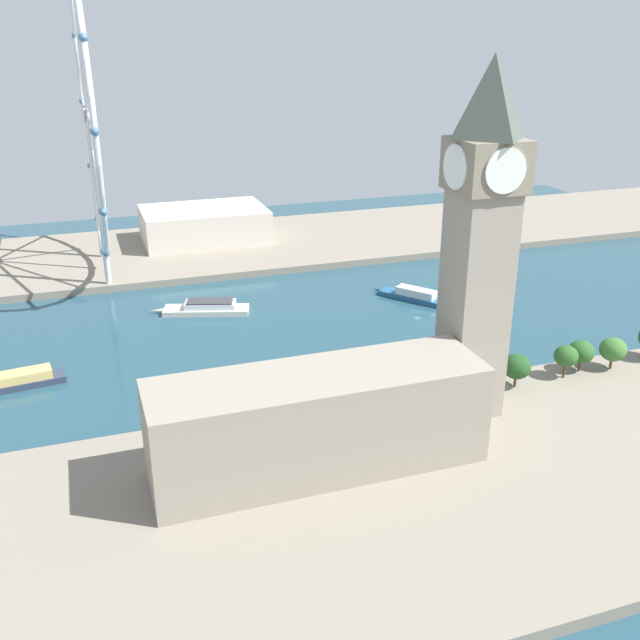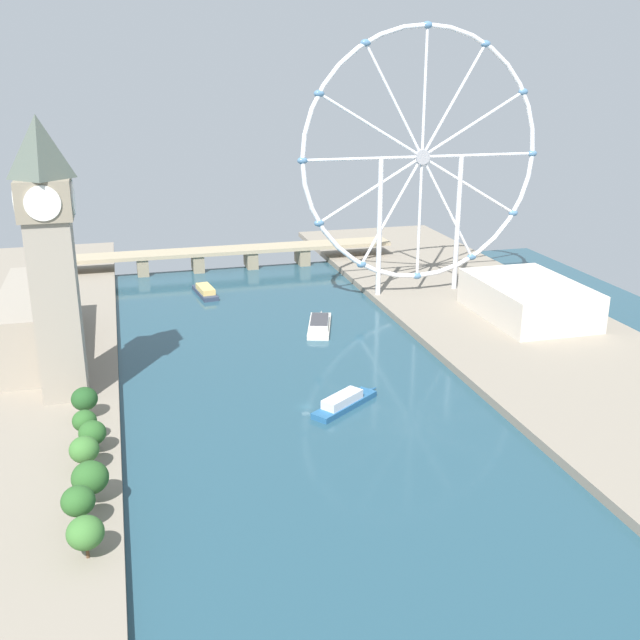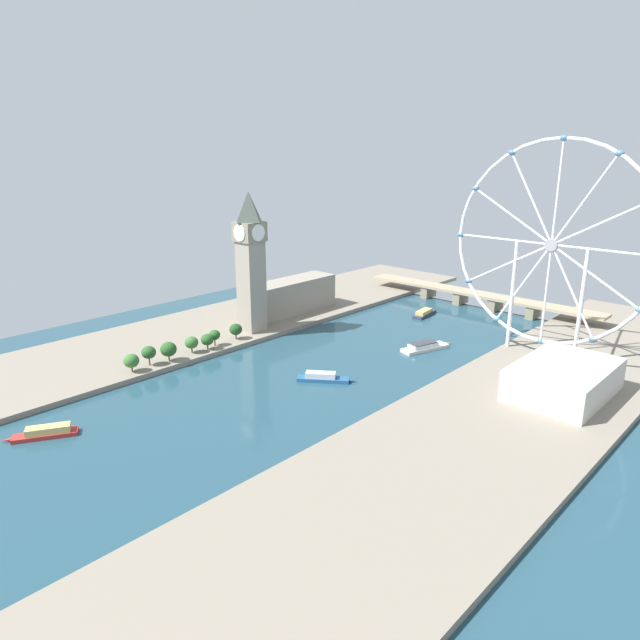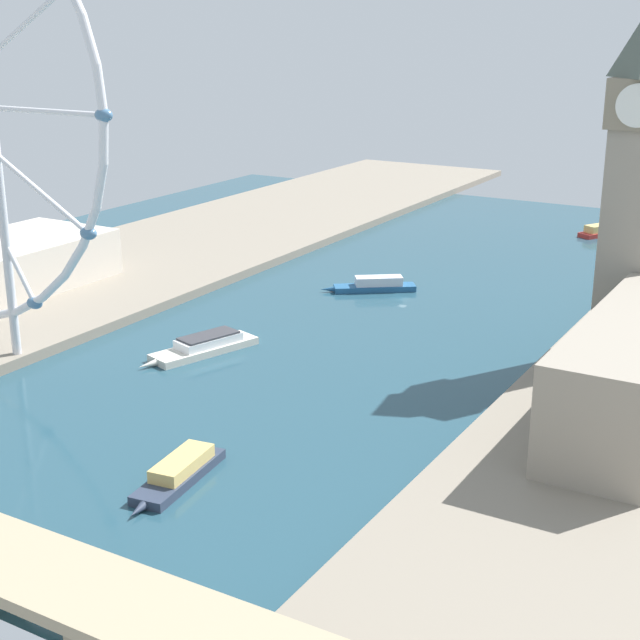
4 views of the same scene
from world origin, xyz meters
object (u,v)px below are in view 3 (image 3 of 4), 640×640
Objects in this scene: tour_boat_0 at (323,378)px; tour_boat_3 at (425,347)px; parliament_block at (289,296)px; clock_tower at (250,260)px; river_bridge at (478,296)px; ferris_wheel at (552,246)px; riverside_hall at (564,379)px; tour_boat_2 at (424,313)px; tour_boat_1 at (46,432)px.

tour_boat_0 is 80.30m from tour_boat_3.
parliament_block is 2.10× the size of tour_boat_3.
clock_tower is 0.47× the size of river_bridge.
clock_tower is 181.21m from ferris_wheel.
riverside_hall is 120.87m from tour_boat_0.
tour_boat_2 is at bearing 50.55° from tour_boat_3.
riverside_hall is 0.31× the size of river_bridge.
parliament_block reaches higher than tour_boat_0.
clock_tower reaches higher than tour_boat_1.
tour_boat_0 is 0.94× the size of tour_boat_2.
river_bridge is (-115.03, 129.13, -2.54)m from riverside_hall.
tour_boat_2 is at bearing 62.77° from clock_tower.
tour_boat_0 is 135.12m from tour_boat_1.
parliament_block reaches higher than river_bridge.
tour_boat_0 is at bearing -86.34° from river_bridge.
clock_tower reaches higher than riverside_hall.
tour_boat_3 is at bearing -150.45° from ferris_wheel.
parliament_block is 2.69× the size of tour_boat_1.
ferris_wheel reaches higher than tour_boat_2.
tour_boat_3 is at bearing -166.33° from tour_boat_1.
clock_tower is at bearing -151.96° from ferris_wheel.
tour_boat_3 is (58.62, 206.35, -0.09)m from tour_boat_1.
ferris_wheel is (172.60, 38.01, 52.12)m from parliament_block.
parliament_block is 101.31m from tour_boat_2.
tour_boat_2 is (-99.62, 31.03, -65.17)m from ferris_wheel.
tour_boat_0 reaches higher than tour_boat_3.
tour_boat_1 is at bearing -115.98° from ferris_wheel.
clock_tower reaches higher than parliament_block.
tour_boat_0 reaches higher than tour_boat_2.
tour_boat_1 is at bearing -178.43° from tour_boat_3.
tour_boat_2 is at bearing -108.90° from river_bridge.
clock_tower is at bearing 134.59° from tour_boat_3.
tour_boat_1 is (-33.73, -319.23, -6.28)m from river_bridge.
river_bridge is 5.18× the size of tour_boat_3.
riverside_hall is (32.19, -49.09, -56.19)m from ferris_wheel.
riverside_hall is at bearing -48.31° from river_bridge.
ferris_wheel is 2.10× the size of riverside_hall.
parliament_block is (-13.36, 46.82, -35.35)m from clock_tower.
tour_boat_2 is at bearing 65.35° from tour_boat_0.
tour_boat_1 is (-148.76, -190.10, -8.82)m from riverside_hall.
riverside_hall is at bearing -128.70° from tour_boat_2.
ferris_wheel is 93.14m from tour_boat_3.
riverside_hall is 1.92× the size of tour_boat_2.
tour_boat_3 is at bearing 169.78° from riverside_hall.
tour_boat_0 is at bearing -122.17° from ferris_wheel.
tour_boat_3 is (24.89, -112.88, -6.37)m from river_bridge.
riverside_hall reaches higher than tour_boat_3.
river_bridge is at bearing -156.50° from tour_boat_1.
tour_boat_0 is at bearing -171.60° from tour_boat_3.
river_bridge is 6.63× the size of tour_boat_1.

